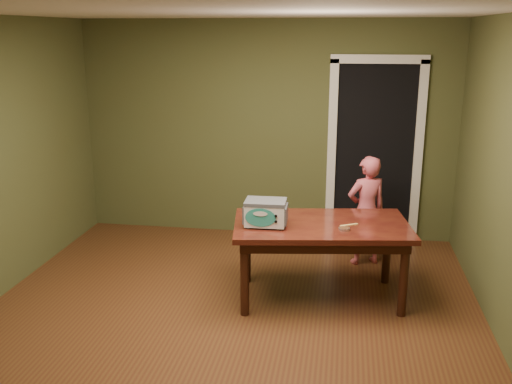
% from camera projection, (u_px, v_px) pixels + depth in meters
% --- Properties ---
extents(floor, '(5.00, 5.00, 0.00)m').
position_uv_depth(floor, '(224.00, 330.00, 4.85)').
color(floor, '#583419').
rests_on(floor, ground).
extents(room_shell, '(4.52, 5.02, 2.61)m').
position_uv_depth(room_shell, '(221.00, 132.00, 4.38)').
color(room_shell, '#464E29').
rests_on(room_shell, ground).
extents(doorway, '(1.10, 0.66, 2.25)m').
position_uv_depth(doorway, '(373.00, 149.00, 7.01)').
color(doorway, black).
rests_on(doorway, ground).
extents(dining_table, '(1.71, 1.12, 0.75)m').
position_uv_depth(dining_table, '(321.00, 233.00, 5.27)').
color(dining_table, '#350E0C').
rests_on(dining_table, floor).
extents(toy_oven, '(0.40, 0.27, 0.24)m').
position_uv_depth(toy_oven, '(266.00, 212.00, 5.14)').
color(toy_oven, '#4C4F54').
rests_on(toy_oven, dining_table).
extents(baking_pan, '(0.10, 0.10, 0.02)m').
position_uv_depth(baking_pan, '(344.00, 229.00, 5.06)').
color(baking_pan, silver).
rests_on(baking_pan, dining_table).
extents(spatula, '(0.17, 0.11, 0.01)m').
position_uv_depth(spatula, '(349.00, 225.00, 5.18)').
color(spatula, '#E2B962').
rests_on(spatula, dining_table).
extents(child, '(0.52, 0.44, 1.20)m').
position_uv_depth(child, '(366.00, 211.00, 6.10)').
color(child, '#D35765').
rests_on(child, floor).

